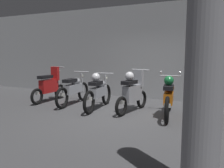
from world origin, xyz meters
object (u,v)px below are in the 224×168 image
at_px(motorbike_slot_5, 212,100).
at_px(motorbike_slot_4, 169,96).
at_px(motorbike_slot_2, 99,91).
at_px(motorbike_slot_3, 133,92).
at_px(support_pillar, 205,49).
at_px(motorbike_slot_0, 50,86).
at_px(motorbike_slot_1, 74,89).

bearing_deg(motorbike_slot_5, motorbike_slot_4, 178.91).
distance_m(motorbike_slot_2, motorbike_slot_4, 2.05).
relative_size(motorbike_slot_3, support_pillar, 0.50).
relative_size(motorbike_slot_0, motorbike_slot_4, 0.87).
height_order(motorbike_slot_5, support_pillar, support_pillar).
height_order(motorbike_slot_2, motorbike_slot_3, motorbike_slot_3).
xyz_separation_m(motorbike_slot_0, motorbike_slot_4, (4.09, -0.21, 0.00)).
height_order(motorbike_slot_0, motorbike_slot_5, motorbike_slot_5).
distance_m(motorbike_slot_0, motorbike_slot_1, 1.02).
height_order(motorbike_slot_3, support_pillar, support_pillar).
relative_size(motorbike_slot_3, motorbike_slot_4, 0.86).
distance_m(motorbike_slot_3, support_pillar, 4.13).
xyz_separation_m(motorbike_slot_1, motorbike_slot_3, (2.05, -0.09, 0.08)).
bearing_deg(support_pillar, motorbike_slot_4, 107.75).
bearing_deg(motorbike_slot_3, motorbike_slot_2, -173.59).
xyz_separation_m(motorbike_slot_3, motorbike_slot_4, (1.02, -0.07, -0.04)).
relative_size(motorbike_slot_0, motorbike_slot_5, 1.00).
bearing_deg(motorbike_slot_5, support_pillar, -89.43).
height_order(motorbike_slot_0, motorbike_slot_3, same).
relative_size(motorbike_slot_0, motorbike_slot_1, 0.86).
bearing_deg(motorbike_slot_5, motorbike_slot_0, 177.48).
bearing_deg(motorbike_slot_0, motorbike_slot_2, -7.03).
bearing_deg(motorbike_slot_5, motorbike_slot_2, -179.51).
distance_m(motorbike_slot_4, support_pillar, 3.68).
bearing_deg(motorbike_slot_1, motorbike_slot_0, 177.29).
bearing_deg(motorbike_slot_0, motorbike_slot_4, -2.89).
relative_size(motorbike_slot_1, motorbike_slot_4, 1.01).
xyz_separation_m(motorbike_slot_1, support_pillar, (4.13, -3.48, 1.19)).
relative_size(motorbike_slot_1, support_pillar, 0.58).
distance_m(motorbike_slot_4, motorbike_slot_5, 1.03).
bearing_deg(motorbike_slot_4, motorbike_slot_3, 176.10).
bearing_deg(motorbike_slot_2, support_pillar, -46.52).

